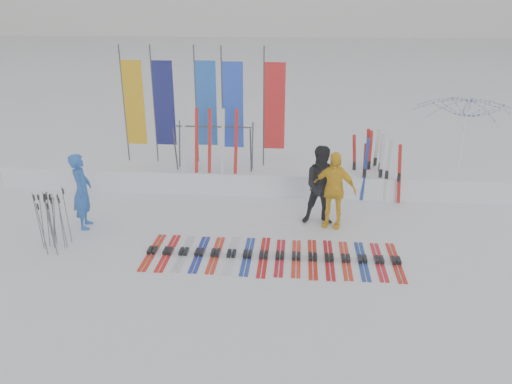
# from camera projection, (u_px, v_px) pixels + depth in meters

# --- Properties ---
(ground) EXTENTS (120.00, 120.00, 0.00)m
(ground) POSITION_uv_depth(u_px,v_px,m) (239.00, 269.00, 9.75)
(ground) COLOR white
(ground) RESTS_ON ground
(snow_bank) EXTENTS (14.00, 1.60, 0.60)m
(snow_bank) POSITION_uv_depth(u_px,v_px,m) (258.00, 176.00, 13.91)
(snow_bank) COLOR white
(snow_bank) RESTS_ON ground
(person_blue) EXTENTS (0.55, 0.72, 1.76)m
(person_blue) POSITION_uv_depth(u_px,v_px,m) (82.00, 191.00, 11.23)
(person_blue) COLOR blue
(person_blue) RESTS_ON ground
(person_black) EXTENTS (0.94, 0.75, 1.87)m
(person_black) POSITION_uv_depth(u_px,v_px,m) (323.00, 186.00, 11.41)
(person_black) COLOR black
(person_black) RESTS_ON ground
(person_yellow) EXTENTS (1.12, 0.70, 1.79)m
(person_yellow) POSITION_uv_depth(u_px,v_px,m) (333.00, 190.00, 11.28)
(person_yellow) COLOR yellow
(person_yellow) RESTS_ON ground
(tent_canopy) EXTENTS (3.62, 3.66, 2.61)m
(tent_canopy) POSITION_uv_depth(u_px,v_px,m) (462.00, 143.00, 13.35)
(tent_canopy) COLOR white
(tent_canopy) RESTS_ON ground
(ski_row) EXTENTS (5.15, 1.70, 0.07)m
(ski_row) POSITION_uv_depth(u_px,v_px,m) (272.00, 256.00, 10.17)
(ski_row) COLOR red
(ski_row) RESTS_ON ground
(pole_cluster) EXTENTS (0.62, 0.73, 1.25)m
(pole_cluster) POSITION_uv_depth(u_px,v_px,m) (52.00, 221.00, 10.39)
(pole_cluster) COLOR #595B60
(pole_cluster) RESTS_ON ground
(feather_flags) EXTENTS (4.44, 0.23, 3.20)m
(feather_flags) POSITION_uv_depth(u_px,v_px,m) (201.00, 105.00, 13.47)
(feather_flags) COLOR #383A3F
(feather_flags) RESTS_ON ground
(ski_rack) EXTENTS (2.04, 0.80, 1.23)m
(ski_rack) POSITION_uv_depth(u_px,v_px,m) (214.00, 141.00, 13.23)
(ski_rack) COLOR #383A3F
(ski_rack) RESTS_ON ground
(upright_skis) EXTENTS (1.13, 1.13, 1.68)m
(upright_skis) POSITION_uv_depth(u_px,v_px,m) (373.00, 165.00, 13.17)
(upright_skis) COLOR navy
(upright_skis) RESTS_ON ground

